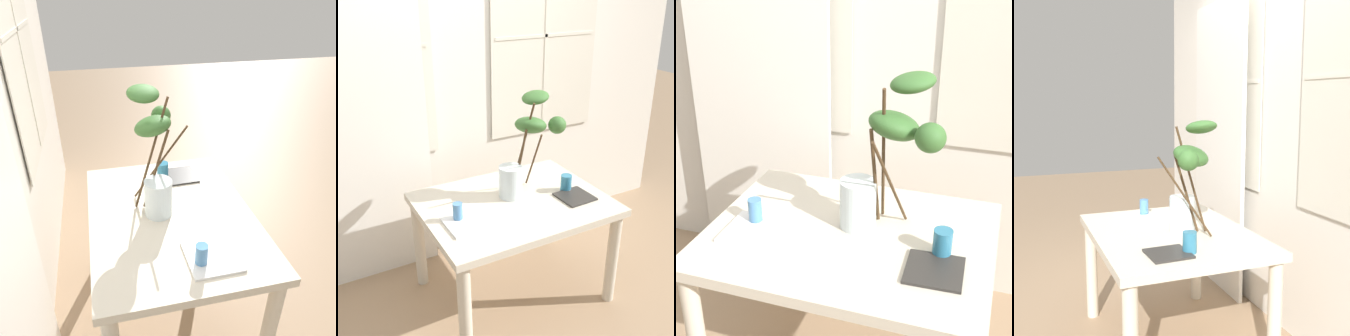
{
  "view_description": "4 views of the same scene",
  "coord_description": "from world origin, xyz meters",
  "views": [
    {
      "loc": [
        -1.51,
        0.36,
        1.93
      ],
      "look_at": [
        -0.05,
        0.03,
        1.08
      ],
      "focal_mm": 35.62,
      "sensor_mm": 36.0,
      "label": 1
    },
    {
      "loc": [
        -1.26,
        -2.18,
        2.13
      ],
      "look_at": [
        -0.04,
        0.03,
        0.98
      ],
      "focal_mm": 46.06,
      "sensor_mm": 36.0,
      "label": 2
    },
    {
      "loc": [
        0.56,
        -1.75,
        1.92
      ],
      "look_at": [
        -0.04,
        0.04,
        1.03
      ],
      "focal_mm": 54.04,
      "sensor_mm": 36.0,
      "label": 3
    },
    {
      "loc": [
        2.48,
        -0.89,
        1.55
      ],
      "look_at": [
        0.02,
        0.07,
        1.14
      ],
      "focal_mm": 47.31,
      "sensor_mm": 36.0,
      "label": 4
    }
  ],
  "objects": [
    {
      "name": "drinking_glass_blue_right",
      "position": [
        0.4,
        -0.04,
        0.8
      ],
      "size": [
        0.08,
        0.08,
        0.11
      ],
      "primitive_type": "cylinder",
      "color": "teal",
      "rests_on": "dining_table"
    },
    {
      "name": "vase_with_branches",
      "position": [
        0.12,
        0.06,
        1.08
      ],
      "size": [
        0.45,
        0.34,
        0.71
      ],
      "color": "silver",
      "rests_on": "dining_table"
    },
    {
      "name": "dining_table",
      "position": [
        0.0,
        0.0,
        0.63
      ],
      "size": [
        1.22,
        0.93,
        0.74
      ],
      "color": "beige",
      "rests_on": "ground"
    },
    {
      "name": "plate_square_left",
      "position": [
        -0.39,
        -0.12,
        0.75
      ],
      "size": [
        0.26,
        0.26,
        0.01
      ],
      "primitive_type": "cube",
      "rotation": [
        0.0,
        0.0,
        0.01
      ],
      "color": "white",
      "rests_on": "dining_table"
    },
    {
      "name": "curtain_sheer_side",
      "position": [
        -0.75,
        0.68,
        1.16
      ],
      "size": [
        0.84,
        0.03,
        2.31
      ],
      "primitive_type": "cube",
      "color": "white",
      "rests_on": "ground"
    },
    {
      "name": "plate_square_right",
      "position": [
        0.39,
        -0.16,
        0.75
      ],
      "size": [
        0.23,
        0.23,
        0.01
      ],
      "primitive_type": "cube",
      "rotation": [
        0.0,
        0.0,
        0.04
      ],
      "color": "#2D2B28",
      "rests_on": "dining_table"
    },
    {
      "name": "back_wall_with_windows",
      "position": [
        -0.0,
        0.83,
        1.32
      ],
      "size": [
        4.07,
        0.14,
        2.61
      ],
      "color": "silver",
      "rests_on": "ground"
    },
    {
      "name": "drinking_glass_blue_left",
      "position": [
        -0.42,
        -0.05,
        0.8
      ],
      "size": [
        0.06,
        0.06,
        0.12
      ],
      "primitive_type": "cylinder",
      "color": "#4C84BC",
      "rests_on": "dining_table"
    }
  ]
}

